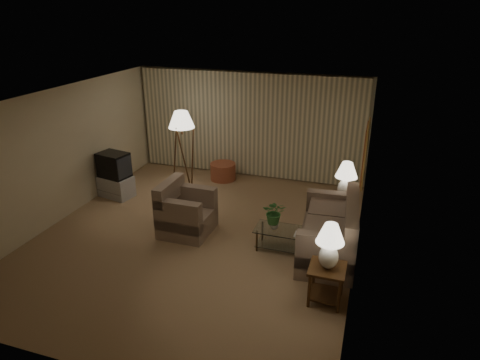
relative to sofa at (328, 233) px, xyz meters
name	(u,v)px	position (x,y,z in m)	size (l,w,h in m)	color
ground	(198,235)	(-2.50, -0.09, -0.42)	(7.00, 7.00, 0.00)	#A07558
room_shell	(224,130)	(-2.48, 1.42, 1.32)	(6.04, 7.02, 2.72)	beige
sofa	(328,233)	(0.00, 0.00, 0.00)	(2.03, 1.20, 0.85)	gray
armchair	(187,213)	(-2.74, -0.03, -0.01)	(1.00, 0.95, 0.83)	gray
side_table_near	(327,278)	(0.15, -1.35, -0.01)	(0.54, 0.54, 0.60)	#361C0E
side_table_far	(343,207)	(0.15, 1.25, -0.03)	(0.47, 0.39, 0.60)	#361C0E
table_lamp_near	(330,242)	(0.15, -1.35, 0.60)	(0.42, 0.42, 0.72)	silver
table_lamp_far	(346,177)	(0.15, 1.25, 0.62)	(0.44, 0.44, 0.76)	silver
coffee_table	(282,236)	(-0.82, -0.10, -0.15)	(0.98, 0.53, 0.41)	silver
tv_cabinet	(116,186)	(-5.05, 1.03, -0.17)	(0.85, 0.63, 0.50)	#B3B4B6
crt_tv	(114,165)	(-5.05, 1.03, 0.36)	(0.75, 0.60, 0.57)	black
floor_lamp	(183,149)	(-3.76, 2.03, 0.58)	(0.62, 0.62, 1.91)	#361C0E
ottoman	(223,171)	(-3.03, 2.80, -0.21)	(0.65, 0.65, 0.43)	#B0583B
vase	(274,224)	(-0.97, -0.10, 0.08)	(0.16, 0.16, 0.17)	silver
flowers	(275,209)	(-0.97, -0.10, 0.39)	(0.41, 0.36, 0.46)	#367A36
book	(294,234)	(-0.57, -0.20, 0.00)	(0.17, 0.23, 0.02)	olive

